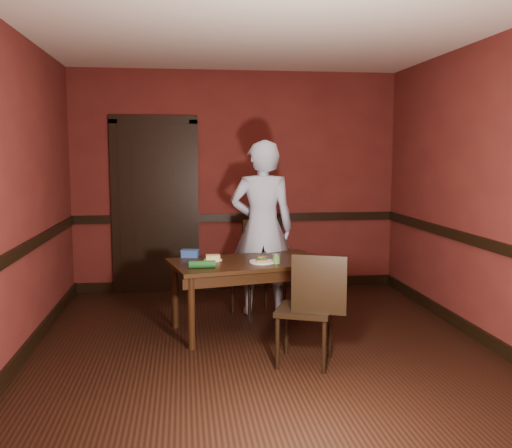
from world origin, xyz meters
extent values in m
cube|color=black|center=(0.00, 0.00, 0.00)|extent=(4.00, 4.50, 0.01)
cube|color=silver|center=(0.00, 0.00, 2.70)|extent=(4.00, 4.50, 0.01)
cube|color=#591F1A|center=(0.00, 2.25, 1.35)|extent=(4.00, 0.02, 2.70)
cube|color=#591F1A|center=(0.00, -2.25, 1.35)|extent=(4.00, 0.02, 2.70)
cube|color=#591F1A|center=(-2.00, 0.00, 1.35)|extent=(0.02, 4.50, 2.70)
cube|color=#591F1A|center=(2.00, 0.00, 1.35)|extent=(0.02, 4.50, 2.70)
cube|color=black|center=(0.00, 2.23, 0.90)|extent=(4.00, 0.03, 0.10)
cube|color=black|center=(-1.99, 0.00, 0.90)|extent=(0.03, 4.50, 0.10)
cube|color=black|center=(1.99, 0.00, 0.90)|extent=(0.03, 4.50, 0.10)
cube|color=black|center=(0.00, 2.23, 0.06)|extent=(4.00, 0.03, 0.12)
cube|color=black|center=(-1.99, 0.00, 0.06)|extent=(0.03, 4.50, 0.12)
cube|color=black|center=(1.99, 0.00, 0.06)|extent=(0.03, 4.50, 0.12)
cube|color=black|center=(-1.00, 2.21, 1.02)|extent=(0.85, 0.04, 2.05)
cube|color=black|center=(-1.48, 2.23, 1.02)|extent=(0.10, 0.06, 2.15)
cube|color=black|center=(-0.52, 2.23, 1.02)|extent=(0.10, 0.06, 2.15)
cube|color=black|center=(-1.00, 2.23, 2.10)|extent=(1.05, 0.06, 0.10)
cube|color=black|center=(-0.05, 0.49, 0.34)|extent=(1.60, 1.12, 0.68)
imported|color=#B1CDEB|center=(0.16, 1.10, 0.92)|extent=(0.70, 0.50, 1.83)
cylinder|color=white|center=(0.06, 0.39, 0.69)|extent=(0.23, 0.23, 0.01)
cube|color=tan|center=(0.06, 0.39, 0.70)|extent=(0.11, 0.10, 0.02)
ellipsoid|color=#2E8026|center=(0.06, 0.39, 0.72)|extent=(0.10, 0.09, 0.02)
cylinder|color=#B21E03|center=(0.04, 0.40, 0.74)|extent=(0.04, 0.04, 0.01)
cylinder|color=#B21E03|center=(0.09, 0.38, 0.74)|extent=(0.04, 0.04, 0.01)
cylinder|color=#8DB568|center=(0.03, 0.37, 0.73)|extent=(0.03, 0.03, 0.01)
cylinder|color=#8DB568|center=(0.08, 0.41, 0.73)|extent=(0.03, 0.03, 0.01)
cylinder|color=#8DB568|center=(0.06, 0.39, 0.73)|extent=(0.03, 0.03, 0.01)
cylinder|color=#589647|center=(0.19, 0.34, 0.72)|extent=(0.07, 0.07, 0.07)
cylinder|color=beige|center=(0.19, 0.34, 0.76)|extent=(0.07, 0.07, 0.01)
cylinder|color=white|center=(-0.39, 0.55, 0.69)|extent=(0.18, 0.18, 0.01)
cube|color=#D8D36C|center=(-0.39, 0.55, 0.71)|extent=(0.13, 0.09, 0.04)
cube|color=#2F5CB7|center=(-0.60, 0.77, 0.71)|extent=(0.18, 0.14, 0.06)
cube|color=#2F5CB7|center=(-0.60, 0.77, 0.75)|extent=(0.19, 0.15, 0.01)
cylinder|color=#13531D|center=(-0.50, 0.20, 0.71)|extent=(0.24, 0.08, 0.07)
camera|label=1|loc=(-0.66, -4.80, 1.69)|focal=40.00mm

